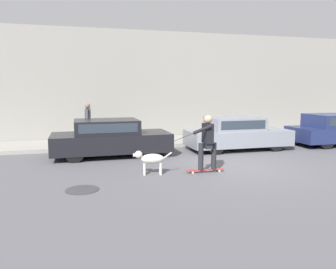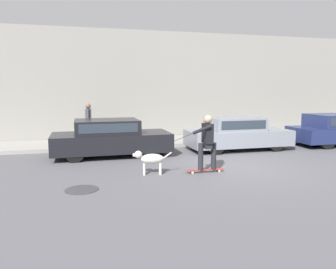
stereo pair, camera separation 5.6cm
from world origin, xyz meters
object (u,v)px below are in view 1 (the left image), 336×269
Objects in this scene: parked_car_0 at (110,138)px; parked_car_1 at (237,134)px; pedestrian_with_bag at (88,121)px; dog at (150,159)px; skateboarder at (207,140)px.

parked_car_1 is (4.95, 0.00, -0.02)m from parked_car_0.
pedestrian_with_bag reaches higher than parked_car_1.
parked_car_0 is 3.84× the size of dog.
dog is at bearing -5.52° from skateboarder.
pedestrian_with_bag is at bearing 105.26° from parked_car_0.
dog is 5.65m from pedestrian_with_bag.
skateboarder reaches higher than dog.
skateboarder is (2.46, -3.12, 0.29)m from parked_car_0.
skateboarder is at bearing -52.67° from parked_car_0.
parked_car_0 is 1.03× the size of parked_car_1.
parked_car_0 is 1.70× the size of skateboarder.
skateboarder is at bearing -177.21° from dog.
skateboarder is (-2.49, -3.12, 0.31)m from parked_car_1.
parked_car_0 is 2.52× the size of pedestrian_with_bag.
skateboarder is at bearing -129.32° from parked_car_1.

